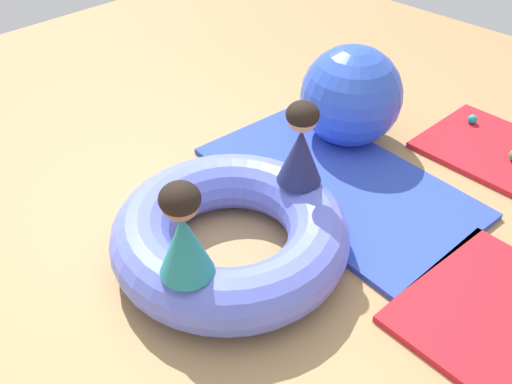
{
  "coord_description": "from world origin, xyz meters",
  "views": [
    {
      "loc": [
        1.67,
        -1.62,
        2.27
      ],
      "look_at": [
        -0.04,
        0.09,
        0.35
      ],
      "focal_mm": 39.34,
      "sensor_mm": 36.0,
      "label": 1
    }
  ],
  "objects_px": {
    "inflatable_cushion": "(230,234)",
    "child_in_teal": "(183,232)",
    "exercise_ball_large": "(351,96)",
    "play_ball_teal": "(473,119)",
    "child_in_navy": "(301,144)"
  },
  "relations": [
    {
      "from": "play_ball_teal",
      "to": "exercise_ball_large",
      "type": "distance_m",
      "value": 1.02
    },
    {
      "from": "child_in_teal",
      "to": "play_ball_teal",
      "type": "distance_m",
      "value": 2.72
    },
    {
      "from": "child_in_navy",
      "to": "child_in_teal",
      "type": "bearing_deg",
      "value": 137.53
    },
    {
      "from": "inflatable_cushion",
      "to": "child_in_teal",
      "type": "bearing_deg",
      "value": -67.44
    },
    {
      "from": "inflatable_cushion",
      "to": "play_ball_teal",
      "type": "distance_m",
      "value": 2.25
    },
    {
      "from": "inflatable_cushion",
      "to": "child_in_teal",
      "type": "distance_m",
      "value": 0.63
    },
    {
      "from": "child_in_teal",
      "to": "exercise_ball_large",
      "type": "height_order",
      "value": "child_in_teal"
    },
    {
      "from": "inflatable_cushion",
      "to": "exercise_ball_large",
      "type": "height_order",
      "value": "exercise_ball_large"
    },
    {
      "from": "play_ball_teal",
      "to": "child_in_navy",
      "type": "bearing_deg",
      "value": -96.54
    },
    {
      "from": "inflatable_cushion",
      "to": "exercise_ball_large",
      "type": "relative_size",
      "value": 1.83
    },
    {
      "from": "child_in_teal",
      "to": "exercise_ball_large",
      "type": "distance_m",
      "value": 1.94
    },
    {
      "from": "exercise_ball_large",
      "to": "child_in_teal",
      "type": "bearing_deg",
      "value": -75.83
    },
    {
      "from": "child_in_teal",
      "to": "exercise_ball_large",
      "type": "relative_size",
      "value": 0.71
    },
    {
      "from": "inflatable_cushion",
      "to": "child_in_navy",
      "type": "bearing_deg",
      "value": 80.52
    },
    {
      "from": "exercise_ball_large",
      "to": "child_in_navy",
      "type": "bearing_deg",
      "value": -69.1
    }
  ]
}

